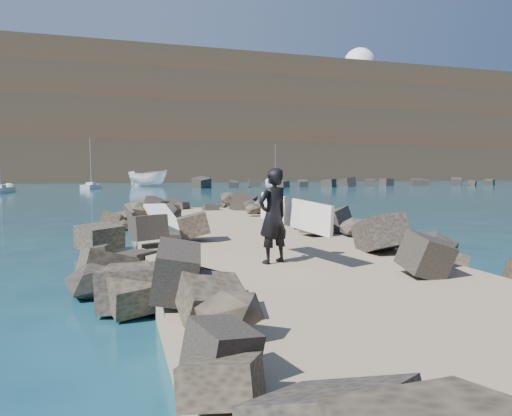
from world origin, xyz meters
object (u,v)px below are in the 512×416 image
at_px(surfboard_resting, 163,222).
at_px(boat_imported, 148,178).
at_px(radome, 359,69).
at_px(surfer_with_board, 276,215).
at_px(sailboat_f, 292,180).

relative_size(surfboard_resting, boat_imported, 0.37).
bearing_deg(radome, boat_imported, -135.29).
relative_size(boat_imported, radome, 0.35).
xyz_separation_m(surfboard_resting, radome, (93.77, 154.63, 42.73)).
bearing_deg(surfboard_resting, surfer_with_board, -73.09).
bearing_deg(sailboat_f, surfboard_resting, -113.52).
xyz_separation_m(surfer_with_board, sailboat_f, (39.06, 98.38, -1.23)).
xyz_separation_m(boat_imported, sailboat_f, (37.14, 28.51, -1.03)).
relative_size(surfer_with_board, sailboat_f, 0.32).
relative_size(boat_imported, surfer_with_board, 3.03).
distance_m(surfboard_resting, radome, 185.82).
relative_size(boat_imported, sailboat_f, 0.97).
height_order(surfboard_resting, surfer_with_board, surfer_with_board).
relative_size(radome, sailboat_f, 2.76).
distance_m(surfboard_resting, surfer_with_board, 4.75).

